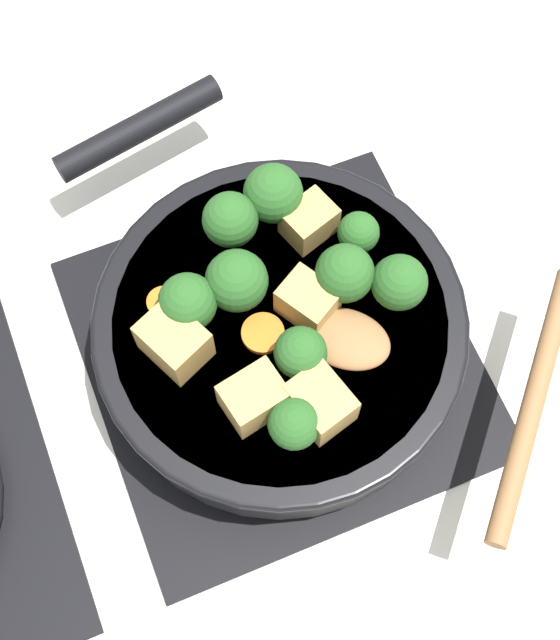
{
  "coord_description": "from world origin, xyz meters",
  "views": [
    {
      "loc": [
        -0.24,
        0.1,
        0.71
      ],
      "look_at": [
        0.0,
        0.0,
        0.08
      ],
      "focal_mm": 50.0,
      "sensor_mm": 36.0,
      "label": 1
    }
  ],
  "objects": [
    {
      "name": "skillet_pan",
      "position": [
        0.0,
        0.0,
        0.06
      ],
      "size": [
        0.39,
        0.29,
        0.05
      ],
      "color": "black",
      "rests_on": "front_burner_grate"
    },
    {
      "name": "tofu_cube_back_piece",
      "position": [
        0.0,
        -0.02,
        0.1
      ],
      "size": [
        0.05,
        0.05,
        0.03
      ],
      "primitive_type": "cube",
      "rotation": [
        0.0,
        0.0,
        3.67
      ],
      "color": "tan",
      "rests_on": "skillet_pan"
    },
    {
      "name": "tofu_cube_near_handle",
      "position": [
        0.06,
        -0.05,
        0.1
      ],
      "size": [
        0.04,
        0.05,
        0.03
      ],
      "primitive_type": "cube",
      "rotation": [
        0.0,
        0.0,
        1.89
      ],
      "color": "tan",
      "rests_on": "skillet_pan"
    },
    {
      "name": "carrot_slice_orange_thin",
      "position": [
        0.05,
        0.08,
        0.08
      ],
      "size": [
        0.03,
        0.03,
        0.01
      ],
      "primitive_type": "cylinder",
      "color": "orange",
      "rests_on": "skillet_pan"
    },
    {
      "name": "ground_plane",
      "position": [
        0.0,
        0.0,
        0.0
      ],
      "size": [
        2.4,
        2.4,
        0.0
      ],
      "primitive_type": "plane",
      "color": "silver"
    },
    {
      "name": "broccoli_floret_center_top",
      "position": [
        -0.04,
        0.0,
        0.11
      ],
      "size": [
        0.04,
        0.04,
        0.05
      ],
      "color": "#709956",
      "rests_on": "skillet_pan"
    },
    {
      "name": "broccoli_floret_south_cluster",
      "position": [
        0.01,
        -0.05,
        0.11
      ],
      "size": [
        0.04,
        0.04,
        0.05
      ],
      "color": "#709956",
      "rests_on": "skillet_pan"
    },
    {
      "name": "broccoli_floret_east_rim",
      "position": [
        0.03,
        0.06,
        0.11
      ],
      "size": [
        0.04,
        0.04,
        0.05
      ],
      "color": "#709956",
      "rests_on": "skillet_pan"
    },
    {
      "name": "tofu_cube_center_large",
      "position": [
        -0.06,
        0.04,
        0.1
      ],
      "size": [
        0.04,
        0.05,
        0.03
      ],
      "primitive_type": "cube",
      "rotation": [
        0.0,
        0.0,
        1.77
      ],
      "color": "tan",
      "rests_on": "skillet_pan"
    },
    {
      "name": "broccoli_floret_near_spoon",
      "position": [
        0.08,
        0.01,
        0.11
      ],
      "size": [
        0.04,
        0.04,
        0.05
      ],
      "color": "#709956",
      "rests_on": "skillet_pan"
    },
    {
      "name": "broccoli_floret_mid_floret",
      "position": [
        0.04,
        -0.08,
        0.1
      ],
      "size": [
        0.03,
        0.03,
        0.04
      ],
      "color": "#709956",
      "rests_on": "skillet_pan"
    },
    {
      "name": "carrot_slice_near_center",
      "position": [
        -0.01,
        0.02,
        0.08
      ],
      "size": [
        0.03,
        0.03,
        0.01
      ],
      "primitive_type": "cylinder",
      "color": "orange",
      "rests_on": "skillet_pan"
    },
    {
      "name": "broccoli_floret_north_edge",
      "position": [
        0.03,
        0.02,
        0.11
      ],
      "size": [
        0.05,
        0.05,
        0.05
      ],
      "color": "#709956",
      "rests_on": "skillet_pan"
    },
    {
      "name": "wooden_spoon",
      "position": [
        -0.09,
        -0.1,
        0.09
      ],
      "size": [
        0.22,
        0.23,
        0.02
      ],
      "color": "olive",
      "rests_on": "skillet_pan"
    },
    {
      "name": "broccoli_floret_west_rim",
      "position": [
        -0.02,
        -0.09,
        0.11
      ],
      "size": [
        0.04,
        0.04,
        0.05
      ],
      "color": "#709956",
      "rests_on": "skillet_pan"
    },
    {
      "name": "tofu_cube_east_chunk",
      "position": [
        -0.08,
        -0.0,
        0.1
      ],
      "size": [
        0.05,
        0.05,
        0.04
      ],
      "primitive_type": "cube",
      "rotation": [
        0.0,
        0.0,
        0.27
      ],
      "color": "tan",
      "rests_on": "skillet_pan"
    },
    {
      "name": "front_burner_grate",
      "position": [
        0.0,
        0.0,
        0.01
      ],
      "size": [
        0.31,
        0.31,
        0.03
      ],
      "color": "black",
      "rests_on": "ground_plane"
    },
    {
      "name": "broccoli_floret_small_inner",
      "position": [
        -0.09,
        0.02,
        0.11
      ],
      "size": [
        0.04,
        0.04,
        0.04
      ],
      "color": "#709956",
      "rests_on": "skillet_pan"
    },
    {
      "name": "broccoli_floret_tall_stem",
      "position": [
        0.09,
        -0.03,
        0.11
      ],
      "size": [
        0.05,
        0.05,
        0.05
      ],
      "color": "#709956",
      "rests_on": "skillet_pan"
    },
    {
      "name": "tofu_cube_west_chunk",
      "position": [
        0.01,
        0.08,
        0.1
      ],
      "size": [
        0.06,
        0.05,
        0.04
      ],
      "primitive_type": "cube",
      "rotation": [
        0.0,
        0.0,
        0.43
      ],
      "color": "tan",
      "rests_on": "skillet_pan"
    }
  ]
}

